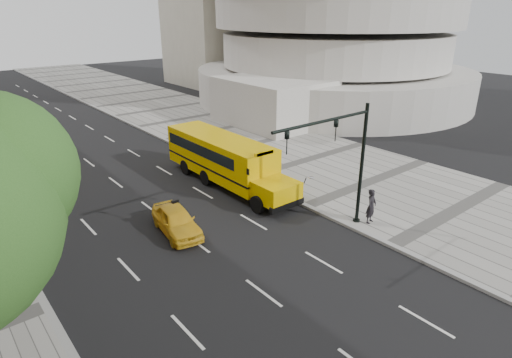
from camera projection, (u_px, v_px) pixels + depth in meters
ground at (166, 204)px, 24.85m from camera, size 140.00×140.00×0.00m
sidewalk_museum at (311, 160)px, 31.84m from camera, size 12.00×140.00×0.15m
curb_museum at (247, 178)px, 28.33m from camera, size 0.30×140.00×0.15m
curb_far at (13, 248)px, 20.13m from camera, size 0.30×140.00×0.15m
school_bus at (223, 156)px, 27.27m from camera, size 2.96×11.56×3.19m
taxi_near at (176, 221)px, 21.39m from camera, size 2.17×4.16×1.35m
taxi_far at (33, 175)px, 27.08m from camera, size 2.94×4.87×1.51m
pedestrian at (371, 206)px, 22.03m from camera, size 0.76×0.59×1.85m
traffic_signal at (344, 155)px, 20.20m from camera, size 6.18×0.36×6.40m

